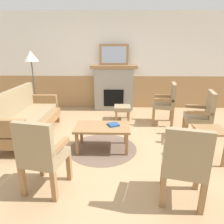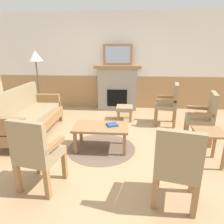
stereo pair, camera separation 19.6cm
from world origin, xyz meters
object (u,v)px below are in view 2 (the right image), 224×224
object	(u,v)px
fireplace	(117,87)
armchair_near_fireplace	(169,102)
couch	(30,117)
armchair_by_window_left	(204,115)
footstool	(125,109)
armchair_front_left	(177,164)
floor_lamp_by_couch	(36,60)
book_on_table	(112,125)
armchair_front_center	(36,151)
framed_picture	(118,55)
side_table	(209,138)
coffee_table	(101,129)

from	to	relation	value
fireplace	armchair_near_fireplace	world-z (taller)	fireplace
couch	armchair_by_window_left	xyz separation A→B (m)	(3.44, -0.05, 0.14)
footstool	armchair_front_left	world-z (taller)	armchair_front_left
couch	floor_lamp_by_couch	bearing A→B (deg)	104.27
fireplace	book_on_table	world-z (taller)	fireplace
armchair_front_left	armchair_near_fireplace	bearing A→B (deg)	81.10
armchair_front_center	floor_lamp_by_couch	world-z (taller)	floor_lamp_by_couch
book_on_table	armchair_by_window_left	xyz separation A→B (m)	(1.70, 0.39, 0.08)
armchair_near_fireplace	armchair_front_center	size ratio (longest dim) A/B	1.00
framed_picture	side_table	bearing A→B (deg)	-61.09
armchair_front_center	armchair_near_fireplace	bearing A→B (deg)	49.73
fireplace	framed_picture	xyz separation A→B (m)	(0.00, 0.00, 0.91)
armchair_by_window_left	armchair_front_center	world-z (taller)	same
armchair_near_fireplace	couch	bearing A→B (deg)	-164.23
footstool	armchair_front_center	distance (m)	2.88
footstool	floor_lamp_by_couch	distance (m)	2.54
footstool	framed_picture	bearing A→B (deg)	103.94
armchair_by_window_left	armchair_front_left	bearing A→B (deg)	-117.06
book_on_table	side_table	bearing A→B (deg)	-14.39
framed_picture	footstool	bearing A→B (deg)	-76.06
couch	footstool	bearing A→B (deg)	28.45
fireplace	floor_lamp_by_couch	distance (m)	2.29
book_on_table	side_table	world-z (taller)	side_table
couch	fireplace	bearing A→B (deg)	49.33
armchair_by_window_left	armchair_front_center	bearing A→B (deg)	-148.42
armchair_near_fireplace	armchair_by_window_left	bearing A→B (deg)	-62.36
armchair_near_fireplace	armchair_by_window_left	distance (m)	1.01
floor_lamp_by_couch	footstool	bearing A→B (deg)	-5.29
couch	floor_lamp_by_couch	world-z (taller)	floor_lamp_by_couch
armchair_front_center	couch	bearing A→B (deg)	118.53
fireplace	armchair_near_fireplace	bearing A→B (deg)	-41.89
armchair_near_fireplace	floor_lamp_by_couch	bearing A→B (deg)	172.79
framed_picture	armchair_front_left	world-z (taller)	framed_picture
fireplace	coffee_table	distance (m)	2.49
coffee_table	side_table	world-z (taller)	side_table
armchair_by_window_left	fireplace	bearing A→B (deg)	130.53
armchair_near_fireplace	armchair_front_center	world-z (taller)	same
book_on_table	floor_lamp_by_couch	world-z (taller)	floor_lamp_by_couch
armchair_front_left	armchair_front_center	size ratio (longest dim) A/B	1.00
framed_picture	book_on_table	bearing A→B (deg)	-89.13
coffee_table	side_table	xyz separation A→B (m)	(1.71, -0.35, 0.05)
footstool	coffee_table	bearing A→B (deg)	-104.21
framed_picture	book_on_table	xyz separation A→B (m)	(0.04, -2.43, -1.10)
armchair_front_center	armchair_front_left	bearing A→B (deg)	-4.95
side_table	book_on_table	bearing A→B (deg)	165.61
armchair_by_window_left	floor_lamp_by_couch	size ratio (longest dim) A/B	0.58
coffee_table	floor_lamp_by_couch	world-z (taller)	floor_lamp_by_couch
framed_picture	coffee_table	bearing A→B (deg)	-93.65
book_on_table	armchair_by_window_left	bearing A→B (deg)	13.07
couch	armchair_near_fireplace	size ratio (longest dim) A/B	1.84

